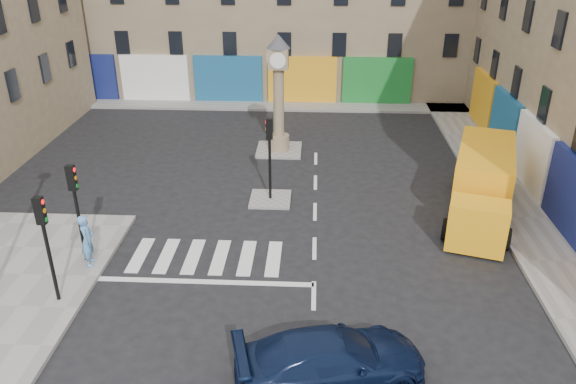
# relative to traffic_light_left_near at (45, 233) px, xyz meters

# --- Properties ---
(ground) EXTENTS (120.00, 120.00, 0.00)m
(ground) POSITION_rel_traffic_light_left_near_xyz_m (8.30, -0.20, -2.62)
(ground) COLOR black
(ground) RESTS_ON ground
(sidewalk_right) EXTENTS (2.60, 30.00, 0.15)m
(sidewalk_right) POSITION_rel_traffic_light_left_near_xyz_m (17.00, 9.80, -2.55)
(sidewalk_right) COLOR gray
(sidewalk_right) RESTS_ON ground
(sidewalk_far) EXTENTS (32.00, 2.40, 0.15)m
(sidewalk_far) POSITION_rel_traffic_light_left_near_xyz_m (4.30, 22.00, -2.55)
(sidewalk_far) COLOR gray
(sidewalk_far) RESTS_ON ground
(island_near) EXTENTS (1.80, 1.80, 0.12)m
(island_near) POSITION_rel_traffic_light_left_near_xyz_m (6.30, 7.80, -2.56)
(island_near) COLOR gray
(island_near) RESTS_ON ground
(island_far) EXTENTS (2.40, 2.40, 0.12)m
(island_far) POSITION_rel_traffic_light_left_near_xyz_m (6.30, 13.80, -2.56)
(island_far) COLOR gray
(island_far) RESTS_ON ground
(traffic_light_left_near) EXTENTS (0.28, 0.22, 3.70)m
(traffic_light_left_near) POSITION_rel_traffic_light_left_near_xyz_m (0.00, 0.00, 0.00)
(traffic_light_left_near) COLOR black
(traffic_light_left_near) RESTS_ON sidewalk_left
(traffic_light_left_far) EXTENTS (0.28, 0.22, 3.70)m
(traffic_light_left_far) POSITION_rel_traffic_light_left_near_xyz_m (0.00, 2.40, 0.00)
(traffic_light_left_far) COLOR black
(traffic_light_left_far) RESTS_ON sidewalk_left
(traffic_light_island) EXTENTS (0.28, 0.22, 3.70)m
(traffic_light_island) POSITION_rel_traffic_light_left_near_xyz_m (6.30, 7.80, -0.03)
(traffic_light_island) COLOR black
(traffic_light_island) RESTS_ON island_near
(clock_pillar) EXTENTS (1.20, 1.20, 6.10)m
(clock_pillar) POSITION_rel_traffic_light_left_near_xyz_m (6.30, 13.80, 0.93)
(clock_pillar) COLOR #998664
(clock_pillar) RESTS_ON island_far
(navy_sedan) EXTENTS (5.50, 3.30, 1.49)m
(navy_sedan) POSITION_rel_traffic_light_left_near_xyz_m (8.78, -3.01, -1.87)
(navy_sedan) COLOR black
(navy_sedan) RESTS_ON ground
(yellow_van) EXTENTS (4.21, 7.65, 2.67)m
(yellow_van) POSITION_rel_traffic_light_left_near_xyz_m (15.28, 7.12, -1.30)
(yellow_van) COLOR #FFA815
(yellow_van) RESTS_ON ground
(pedestrian_blue) EXTENTS (0.59, 0.78, 1.95)m
(pedestrian_blue) POSITION_rel_traffic_light_left_near_xyz_m (0.30, 2.11, -1.50)
(pedestrian_blue) COLOR #588ECA
(pedestrian_blue) RESTS_ON sidewalk_left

